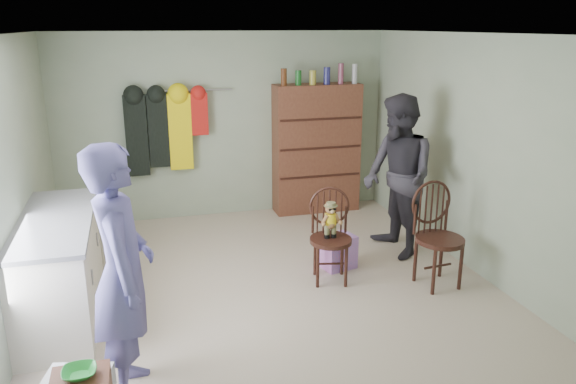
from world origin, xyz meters
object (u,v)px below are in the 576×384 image
object	(u,v)px
counter	(60,267)
dresser	(316,148)
chair_front	(330,229)
chair_far	(437,231)

from	to	relation	value
counter	dresser	size ratio (longest dim) A/B	0.90
dresser	chair_front	bearing A→B (deg)	-104.68
counter	dresser	distance (m)	3.96
counter	dresser	xyz separation A→B (m)	(3.20, 2.30, 0.44)
chair_front	dresser	bearing A→B (deg)	88.34
chair_far	dresser	distance (m)	2.67
chair_front	chair_far	distance (m)	1.08
chair_front	chair_far	world-z (taller)	chair_far
chair_front	counter	bearing A→B (deg)	-165.65
counter	chair_front	bearing A→B (deg)	1.32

